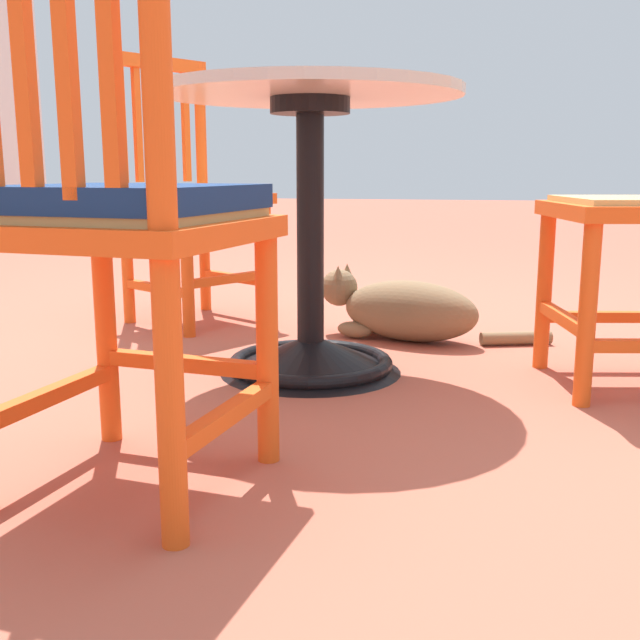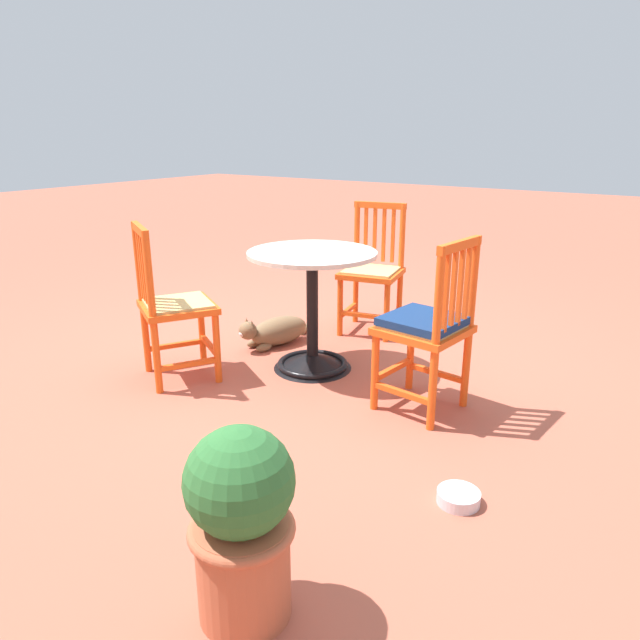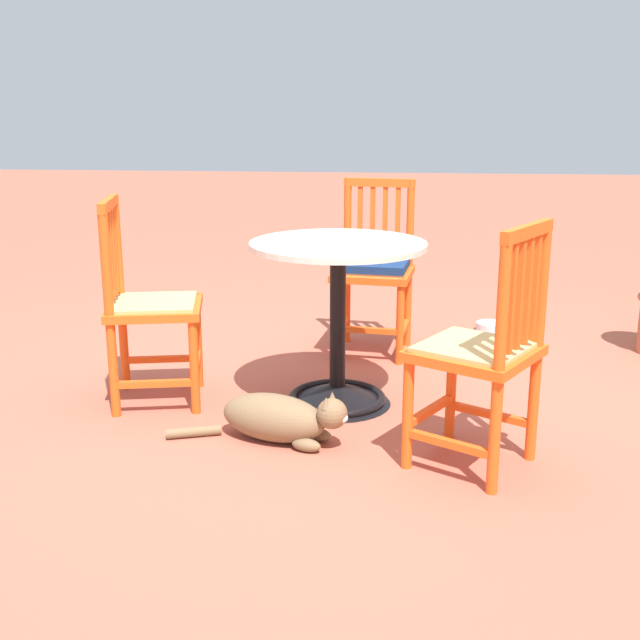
# 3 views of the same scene
# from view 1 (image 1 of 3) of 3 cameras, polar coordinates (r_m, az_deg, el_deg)

# --- Properties ---
(ground_plane) EXTENTS (24.00, 24.00, 0.00)m
(ground_plane) POSITION_cam_1_polar(r_m,az_deg,el_deg) (2.10, -0.88, -3.25)
(ground_plane) COLOR #AD5642
(cafe_table) EXTENTS (0.76, 0.76, 0.73)m
(cafe_table) POSITION_cam_1_polar(r_m,az_deg,el_deg) (1.95, -0.73, 4.16)
(cafe_table) COLOR black
(cafe_table) RESTS_ON ground_plane
(orange_chair_facing_out) EXTENTS (0.55, 0.55, 0.91)m
(orange_chair_facing_out) POSITION_cam_1_polar(r_m,az_deg,el_deg) (2.67, -9.88, 9.13)
(orange_chair_facing_out) COLOR #EA5619
(orange_chair_facing_out) RESTS_ON ground_plane
(orange_chair_at_corner) EXTENTS (0.45, 0.45, 0.91)m
(orange_chair_at_corner) POSITION_cam_1_polar(r_m,az_deg,el_deg) (1.23, -15.09, 7.19)
(orange_chair_at_corner) COLOR #EA5619
(orange_chair_at_corner) RESTS_ON ground_plane
(tabby_cat) EXTENTS (0.32, 0.74, 0.23)m
(tabby_cat) POSITION_cam_1_polar(r_m,az_deg,el_deg) (2.38, 6.02, 0.78)
(tabby_cat) COLOR brown
(tabby_cat) RESTS_ON ground_plane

